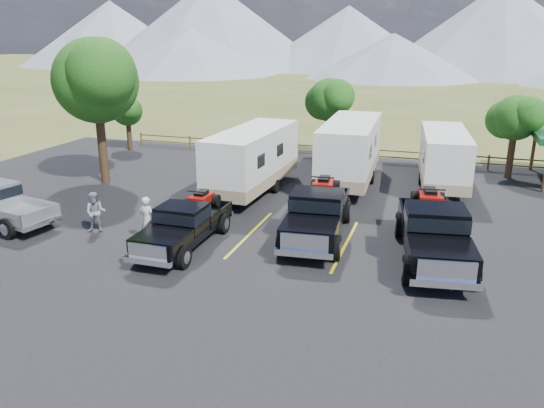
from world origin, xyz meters
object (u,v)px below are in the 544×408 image
(rig_right, at_px, (434,230))
(trailer_left, at_px, (253,160))
(tree_big_nw, at_px, (95,81))
(rig_left, at_px, (185,223))
(rig_center, at_px, (318,212))
(person_a, at_px, (147,220))
(trailer_center, at_px, (350,152))
(person_b, at_px, (96,212))
(trailer_right, at_px, (444,158))

(rig_right, distance_m, trailer_left, 11.01)
(tree_big_nw, relative_size, rig_left, 1.37)
(rig_center, distance_m, trailer_left, 6.97)
(person_a, bearing_deg, tree_big_nw, -41.11)
(trailer_center, xyz_separation_m, person_b, (-8.68, -10.68, -0.95))
(person_b, bearing_deg, trailer_right, 18.33)
(rig_left, height_order, person_a, rig_left)
(tree_big_nw, bearing_deg, rig_left, -39.13)
(rig_center, relative_size, person_a, 3.55)
(rig_center, bearing_deg, rig_right, -15.85)
(rig_left, bearing_deg, person_a, -174.20)
(trailer_center, height_order, trailer_right, trailer_center)
(trailer_right, bearing_deg, rig_right, -95.79)
(rig_center, distance_m, person_b, 9.21)
(rig_left, distance_m, person_b, 4.24)
(rig_center, bearing_deg, person_b, -170.25)
(rig_center, distance_m, trailer_right, 10.34)
(tree_big_nw, bearing_deg, rig_center, -18.43)
(trailer_center, xyz_separation_m, trailer_right, (4.88, 0.93, -0.23))
(person_a, relative_size, person_b, 1.10)
(rig_center, xyz_separation_m, trailer_left, (-4.69, 5.12, 0.67))
(person_a, bearing_deg, trailer_center, -114.19)
(rig_right, bearing_deg, person_b, 178.02)
(trailer_center, bearing_deg, tree_big_nw, -166.04)
(rig_left, relative_size, rig_right, 0.80)
(trailer_center, bearing_deg, person_a, -121.20)
(trailer_left, distance_m, person_a, 8.06)
(tree_big_nw, relative_size, trailer_left, 0.83)
(trailer_center, xyz_separation_m, person_a, (-6.03, -11.03, -0.87))
(rig_center, distance_m, rig_right, 4.63)
(tree_big_nw, height_order, trailer_left, tree_big_nw)
(trailer_right, bearing_deg, person_a, -137.45)
(trailer_left, bearing_deg, rig_center, -45.24)
(tree_big_nw, distance_m, person_b, 9.36)
(rig_left, distance_m, person_a, 1.59)
(tree_big_nw, bearing_deg, person_a, -45.58)
(rig_right, relative_size, trailer_center, 0.71)
(rig_left, relative_size, trailer_left, 0.60)
(rig_left, bearing_deg, rig_center, 28.56)
(rig_right, bearing_deg, person_a, -178.57)
(trailer_center, bearing_deg, rig_left, -114.83)
(rig_center, bearing_deg, person_a, -161.57)
(rig_right, xyz_separation_m, trailer_center, (-4.76, 9.13, 0.71))
(person_a, bearing_deg, person_b, -3.04)
(person_a, bearing_deg, trailer_right, -127.90)
(rig_right, height_order, trailer_left, trailer_left)
(tree_big_nw, relative_size, rig_right, 1.10)
(rig_center, distance_m, trailer_center, 8.32)
(rig_right, xyz_separation_m, trailer_right, (0.12, 10.06, 0.48))
(tree_big_nw, relative_size, trailer_center, 0.79)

